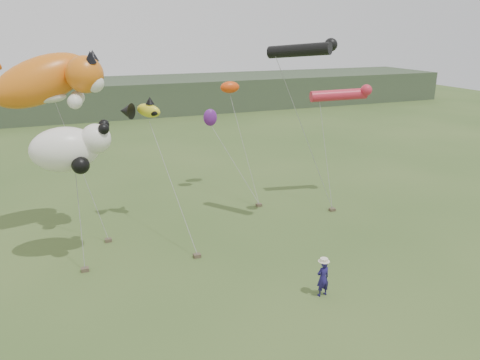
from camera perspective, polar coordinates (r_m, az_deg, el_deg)
name	(u,v)px	position (r m, az deg, el deg)	size (l,w,h in m)	color
ground	(278,277)	(20.63, 4.68, -11.70)	(120.00, 120.00, 0.00)	#385123
headland	(98,98)	(61.46, -16.88, 9.51)	(90.00, 13.00, 4.00)	#2D3D28
festival_attendant	(323,278)	(19.22, 10.07, -11.69)	(0.56, 0.37, 1.55)	#1C1654
sandbag_anchors	(206,233)	(24.50, -4.20, -6.44)	(14.35, 5.24, 0.17)	brown
cat_kite	(51,80)	(24.16, -22.08, 11.26)	(6.21, 3.42, 3.50)	orange
fish_kite	(140,110)	(24.87, -12.07, 8.32)	(2.36, 1.54, 1.14)	yellow
tube_kites	(328,76)	(26.62, 10.64, 12.39)	(7.55, 5.22, 3.74)	black
panda_kite	(70,148)	(21.40, -20.01, 3.67)	(3.41, 2.21, 2.12)	white
misc_kites	(221,101)	(29.79, -2.36, 9.57)	(2.41, 0.72, 2.72)	#E5430D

